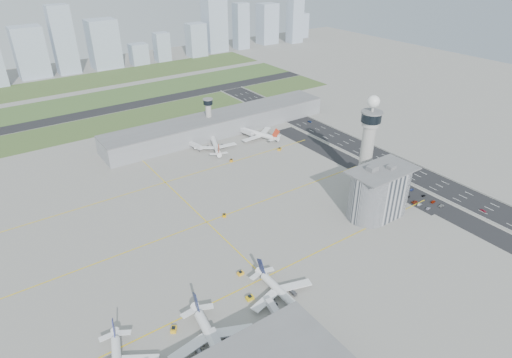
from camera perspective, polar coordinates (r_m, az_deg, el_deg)
ground at (r=259.96m, az=4.45°, el=-5.96°), size 1000.00×1000.00×0.00m
grass_strip_0 at (r=431.65m, az=-17.01°, el=7.54°), size 480.00×50.00×0.08m
grass_strip_1 at (r=500.11m, az=-19.96°, el=9.95°), size 480.00×60.00×0.08m
grass_strip_2 at (r=574.94m, az=-22.35°, el=11.85°), size 480.00×70.00×0.08m
runway at (r=465.16m, az=-18.57°, el=8.82°), size 480.00×22.00×0.10m
highway at (r=335.52m, az=19.92°, el=0.83°), size 28.00×500.00×0.10m
barrier_left at (r=324.83m, az=18.46°, el=0.26°), size 0.60×500.00×1.20m
barrier_right at (r=345.97m, az=21.33°, el=1.53°), size 0.60×500.00×1.20m
landside_road at (r=312.07m, az=18.61°, el=-1.10°), size 18.00×260.00×0.08m
parking_lot at (r=304.88m, az=20.12°, el=-2.13°), size 20.00×44.00×0.10m
taxiway_line_h_0 at (r=221.93m, az=1.18°, el=-13.01°), size 260.00×0.60×0.01m
taxiway_line_h_1 at (r=262.28m, az=-6.58°, el=-5.73°), size 260.00×0.60×0.01m
taxiway_line_h_2 at (r=309.07m, az=-12.01°, el=-0.45°), size 260.00×0.60×0.01m
taxiway_line_v at (r=262.28m, az=-6.58°, el=-5.73°), size 0.60×260.00×0.01m
control_tower at (r=293.54m, az=14.76°, el=5.23°), size 14.00×14.00×64.50m
secondary_tower at (r=378.00m, az=-6.34°, el=8.71°), size 8.60×8.60×31.90m
admin_building at (r=271.42m, az=16.11°, el=-1.67°), size 42.00×24.00×33.50m
terminal_pier at (r=384.76m, az=-4.80°, el=7.41°), size 210.00×32.00×15.80m
airplane_near_b at (r=188.38m, az=-5.81°, el=-20.22°), size 43.83×49.52×12.50m
airplane_near_c at (r=207.52m, az=3.58°, el=-14.56°), size 34.82×40.85×11.35m
airplane_far_a at (r=352.05m, az=-5.47°, el=4.90°), size 47.80×51.32×11.58m
airplane_far_b at (r=372.07m, az=0.12°, el=6.47°), size 50.61×54.69×12.49m
jet_bridge_near_1 at (r=185.88m, az=-4.37°, el=-22.68°), size 5.39×14.31×5.70m
jet_bridge_near_2 at (r=196.88m, az=3.55°, el=-18.77°), size 5.39×14.31×5.70m
jet_bridge_far_0 at (r=357.35m, az=-8.71°, el=4.55°), size 5.39×14.31×5.70m
jet_bridge_far_1 at (r=379.76m, az=-1.96°, el=6.38°), size 5.39×14.31×5.70m
tug_0 at (r=200.49m, az=-10.92°, el=-19.05°), size 3.96×4.22×2.02m
tug_1 at (r=210.28m, az=-0.83°, el=-15.52°), size 3.74×2.66×2.11m
tug_2 at (r=223.20m, az=-2.08°, el=-12.41°), size 3.31×2.32×1.89m
tug_3 at (r=266.03m, az=-4.24°, el=-4.82°), size 3.30×3.63×1.74m
tug_4 at (r=332.31m, az=-3.31°, el=2.54°), size 3.66×3.78×1.82m
tug_5 at (r=350.48m, az=3.16°, el=4.03°), size 4.38×4.03×2.10m
car_lot_0 at (r=293.47m, az=21.96°, el=-3.64°), size 3.92×1.87×1.29m
car_lot_1 at (r=295.58m, az=20.97°, el=-3.19°), size 4.08×1.87×1.30m
car_lot_2 at (r=297.33m, az=20.40°, el=-2.88°), size 4.64×2.14×1.29m
car_lot_3 at (r=301.89m, az=19.56°, el=-2.23°), size 3.97×1.73×1.14m
car_lot_4 at (r=306.69m, az=18.10°, el=-1.44°), size 3.57×1.50×1.20m
car_lot_5 at (r=307.39m, az=17.25°, el=-1.24°), size 3.36×1.20×1.10m
car_lot_6 at (r=299.57m, az=23.48°, el=-3.28°), size 4.83×2.76×1.27m
car_lot_7 at (r=302.07m, az=22.55°, el=-2.80°), size 4.44×2.31×1.23m
car_lot_8 at (r=306.90m, az=21.44°, el=-2.07°), size 3.22×1.34×1.09m
car_lot_9 at (r=311.30m, az=20.06°, el=-1.33°), size 3.82×1.83×1.21m
car_lot_10 at (r=314.99m, az=19.01°, el=-0.77°), size 4.65×2.74×1.21m
car_lot_11 at (r=317.92m, az=17.98°, el=-0.29°), size 4.57×1.95×1.31m
car_hw_0 at (r=305.68m, az=28.03°, el=-3.74°), size 1.61×3.86×1.30m
car_hw_1 at (r=358.38m, az=14.72°, el=3.58°), size 1.68×3.62×1.15m
car_hw_2 at (r=410.75m, az=7.18°, el=7.61°), size 2.33×4.51×1.22m
car_hw_4 at (r=445.22m, az=0.88°, el=9.55°), size 1.60×3.85×1.30m
skyline_bldg_7 at (r=616.16m, az=-27.90°, el=14.71°), size 35.76×28.61×61.22m
skyline_bldg_8 at (r=615.40m, az=-24.33°, el=16.54°), size 26.33×21.06×83.39m
skyline_bldg_9 at (r=629.50m, az=-19.64°, el=16.61°), size 36.96×29.57×62.11m
skyline_bldg_10 at (r=637.75m, az=-15.36°, el=15.77°), size 23.01×18.41×27.75m
skyline_bldg_11 at (r=648.75m, az=-12.43°, el=16.83°), size 20.22×16.18×38.97m
skyline_bldg_12 at (r=668.53m, az=-7.98°, el=17.89°), size 26.14×20.92×46.89m
skyline_bldg_13 at (r=694.35m, az=-5.55°, el=19.87°), size 32.26×25.81×81.20m
skyline_bldg_14 at (r=711.85m, az=-2.01°, el=19.69°), size 21.59×17.28×68.75m
skyline_bldg_15 at (r=752.38m, az=1.53°, el=19.99°), size 30.25×24.20×63.40m
skyline_bldg_16 at (r=762.59m, az=5.22°, el=20.32°), size 23.04×18.43×71.56m
skyline_bldg_17 at (r=808.88m, az=5.98°, el=19.68°), size 22.64×18.11×41.06m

